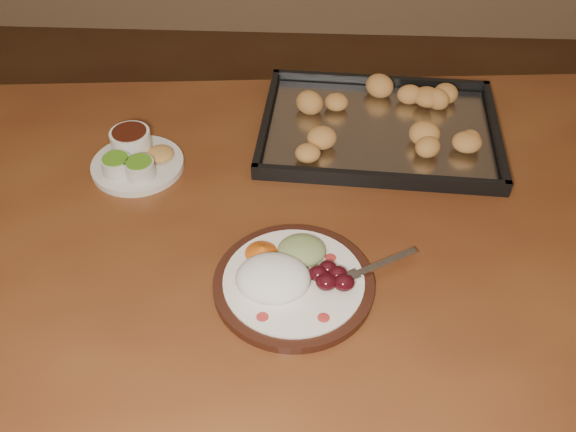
{
  "coord_description": "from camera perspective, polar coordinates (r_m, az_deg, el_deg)",
  "views": [
    {
      "loc": [
        0.18,
        -0.86,
        1.49
      ],
      "look_at": [
        0.14,
        -0.1,
        0.77
      ],
      "focal_mm": 40.0,
      "sensor_mm": 36.0,
      "label": 1
    }
  ],
  "objects": [
    {
      "name": "ground",
      "position": [
        1.72,
        -4.76,
        -16.33
      ],
      "size": [
        4.0,
        4.0,
        0.0
      ],
      "primitive_type": "plane",
      "color": "#4F361B",
      "rests_on": "ground"
    },
    {
      "name": "dining_table",
      "position": [
        1.13,
        -2.12,
        -4.36
      ],
      "size": [
        1.57,
        1.02,
        0.75
      ],
      "rotation": [
        0.0,
        0.0,
        0.08
      ],
      "color": "brown",
      "rests_on": "ground"
    },
    {
      "name": "dinner_plate",
      "position": [
        0.95,
        0.17,
        -5.52
      ],
      "size": [
        0.31,
        0.24,
        0.06
      ],
      "rotation": [
        0.0,
        0.0,
        0.19
      ],
      "color": "black",
      "rests_on": "dining_table"
    },
    {
      "name": "condiment_saucer",
      "position": [
        1.19,
        -13.46,
        5.07
      ],
      "size": [
        0.17,
        0.17,
        0.06
      ],
      "rotation": [
        0.0,
        0.0,
        0.14
      ],
      "color": "silver",
      "rests_on": "dining_table"
    },
    {
      "name": "baking_tray",
      "position": [
        1.25,
        8.13,
        7.89
      ],
      "size": [
        0.47,
        0.36,
        0.05
      ],
      "rotation": [
        0.0,
        0.0,
        -0.06
      ],
      "color": "black",
      "rests_on": "dining_table"
    }
  ]
}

